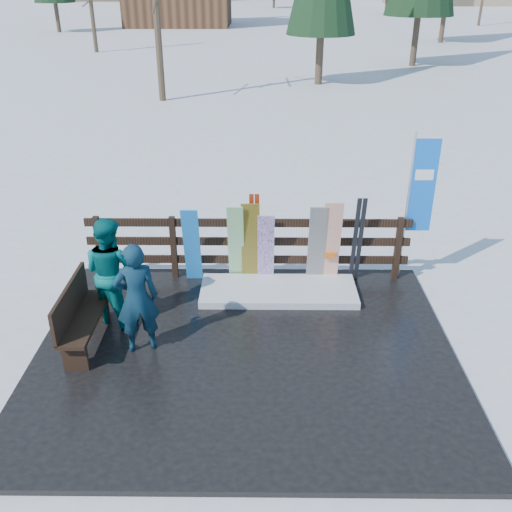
{
  "coord_description": "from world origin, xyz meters",
  "views": [
    {
      "loc": [
        0.22,
        -6.73,
        4.98
      ],
      "look_at": [
        0.15,
        1.0,
        1.1
      ],
      "focal_mm": 40.0,
      "sensor_mm": 36.0,
      "label": 1
    }
  ],
  "objects_px": {
    "bench": "(79,314)",
    "person_front": "(137,298)",
    "snowboard_1": "(236,244)",
    "snowboard_4": "(317,245)",
    "snowboard_5": "(331,243)",
    "rental_flag": "(419,192)",
    "snowboard_0": "(192,246)",
    "snowboard_2": "(250,243)",
    "snowboard_3": "(266,249)",
    "person_back": "(110,271)"
  },
  "relations": [
    {
      "from": "snowboard_0",
      "to": "snowboard_3",
      "type": "xyz_separation_m",
      "value": [
        1.25,
        0.0,
        -0.06
      ]
    },
    {
      "from": "snowboard_3",
      "to": "person_front",
      "type": "relative_size",
      "value": 0.81
    },
    {
      "from": "snowboard_2",
      "to": "snowboard_5",
      "type": "relative_size",
      "value": 1.0
    },
    {
      "from": "bench",
      "to": "snowboard_5",
      "type": "xyz_separation_m",
      "value": [
        3.77,
        1.85,
        0.26
      ]
    },
    {
      "from": "snowboard_1",
      "to": "person_back",
      "type": "relative_size",
      "value": 0.91
    },
    {
      "from": "snowboard_0",
      "to": "snowboard_2",
      "type": "xyz_separation_m",
      "value": [
        1.0,
        -0.0,
        0.05
      ]
    },
    {
      "from": "snowboard_1",
      "to": "person_front",
      "type": "relative_size",
      "value": 0.93
    },
    {
      "from": "rental_flag",
      "to": "person_front",
      "type": "distance_m",
      "value": 4.93
    },
    {
      "from": "snowboard_3",
      "to": "snowboard_5",
      "type": "xyz_separation_m",
      "value": [
        1.1,
        -0.0,
        0.11
      ]
    },
    {
      "from": "snowboard_0",
      "to": "snowboard_1",
      "type": "xyz_separation_m",
      "value": [
        0.75,
        -0.0,
        0.03
      ]
    },
    {
      "from": "person_front",
      "to": "snowboard_2",
      "type": "bearing_deg",
      "value": -146.22
    },
    {
      "from": "snowboard_4",
      "to": "snowboard_5",
      "type": "bearing_deg",
      "value": 0.0
    },
    {
      "from": "snowboard_5",
      "to": "snowboard_4",
      "type": "bearing_deg",
      "value": 180.0
    },
    {
      "from": "snowboard_3",
      "to": "snowboard_4",
      "type": "relative_size",
      "value": 0.9
    },
    {
      "from": "snowboard_3",
      "to": "snowboard_4",
      "type": "height_order",
      "value": "snowboard_4"
    },
    {
      "from": "snowboard_0",
      "to": "snowboard_5",
      "type": "relative_size",
      "value": 0.94
    },
    {
      "from": "bench",
      "to": "snowboard_0",
      "type": "bearing_deg",
      "value": 52.51
    },
    {
      "from": "person_back",
      "to": "snowboard_4",
      "type": "bearing_deg",
      "value": -131.2
    },
    {
      "from": "snowboard_0",
      "to": "rental_flag",
      "type": "distance_m",
      "value": 3.91
    },
    {
      "from": "bench",
      "to": "snowboard_1",
      "type": "distance_m",
      "value": 2.85
    },
    {
      "from": "snowboard_3",
      "to": "snowboard_5",
      "type": "relative_size",
      "value": 0.86
    },
    {
      "from": "snowboard_4",
      "to": "snowboard_5",
      "type": "height_order",
      "value": "snowboard_5"
    },
    {
      "from": "bench",
      "to": "person_front",
      "type": "bearing_deg",
      "value": -5.56
    },
    {
      "from": "snowboard_1",
      "to": "person_back",
      "type": "bearing_deg",
      "value": -147.43
    },
    {
      "from": "snowboard_3",
      "to": "snowboard_4",
      "type": "bearing_deg",
      "value": -0.0
    },
    {
      "from": "rental_flag",
      "to": "person_front",
      "type": "xyz_separation_m",
      "value": [
        -4.35,
        -2.2,
        -0.77
      ]
    },
    {
      "from": "snowboard_2",
      "to": "snowboard_3",
      "type": "xyz_separation_m",
      "value": [
        0.26,
        0.0,
        -0.11
      ]
    },
    {
      "from": "snowboard_0",
      "to": "snowboard_1",
      "type": "relative_size",
      "value": 0.95
    },
    {
      "from": "snowboard_1",
      "to": "snowboard_5",
      "type": "bearing_deg",
      "value": 0.0
    },
    {
      "from": "snowboard_0",
      "to": "person_front",
      "type": "height_order",
      "value": "person_front"
    },
    {
      "from": "snowboard_2",
      "to": "snowboard_4",
      "type": "relative_size",
      "value": 1.05
    },
    {
      "from": "snowboard_0",
      "to": "snowboard_2",
      "type": "bearing_deg",
      "value": -0.0
    },
    {
      "from": "snowboard_1",
      "to": "snowboard_4",
      "type": "distance_m",
      "value": 1.37
    },
    {
      "from": "snowboard_1",
      "to": "snowboard_3",
      "type": "relative_size",
      "value": 1.15
    },
    {
      "from": "snowboard_1",
      "to": "snowboard_5",
      "type": "xyz_separation_m",
      "value": [
        1.61,
        0.0,
        0.02
      ]
    },
    {
      "from": "snowboard_3",
      "to": "snowboard_4",
      "type": "xyz_separation_m",
      "value": [
        0.86,
        -0.0,
        0.07
      ]
    },
    {
      "from": "snowboard_5",
      "to": "person_front",
      "type": "relative_size",
      "value": 0.94
    },
    {
      "from": "snowboard_0",
      "to": "rental_flag",
      "type": "height_order",
      "value": "rental_flag"
    },
    {
      "from": "snowboard_1",
      "to": "person_back",
      "type": "height_order",
      "value": "person_back"
    },
    {
      "from": "bench",
      "to": "snowboard_4",
      "type": "xyz_separation_m",
      "value": [
        3.53,
        1.85,
        0.22
      ]
    },
    {
      "from": "bench",
      "to": "person_front",
      "type": "distance_m",
      "value": 0.93
    },
    {
      "from": "snowboard_0",
      "to": "snowboard_4",
      "type": "relative_size",
      "value": 0.99
    },
    {
      "from": "snowboard_4",
      "to": "person_back",
      "type": "xyz_separation_m",
      "value": [
        -3.21,
        -1.18,
        0.12
      ]
    },
    {
      "from": "snowboard_3",
      "to": "person_back",
      "type": "relative_size",
      "value": 0.79
    },
    {
      "from": "snowboard_4",
      "to": "person_back",
      "type": "height_order",
      "value": "person_back"
    },
    {
      "from": "snowboard_0",
      "to": "person_front",
      "type": "bearing_deg",
      "value": -105.87
    },
    {
      "from": "snowboard_0",
      "to": "rental_flag",
      "type": "bearing_deg",
      "value": 4.07
    },
    {
      "from": "snowboard_5",
      "to": "rental_flag",
      "type": "height_order",
      "value": "rental_flag"
    },
    {
      "from": "snowboard_1",
      "to": "snowboard_2",
      "type": "xyz_separation_m",
      "value": [
        0.25,
        -0.0,
        0.02
      ]
    },
    {
      "from": "snowboard_1",
      "to": "rental_flag",
      "type": "distance_m",
      "value": 3.18
    }
  ]
}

